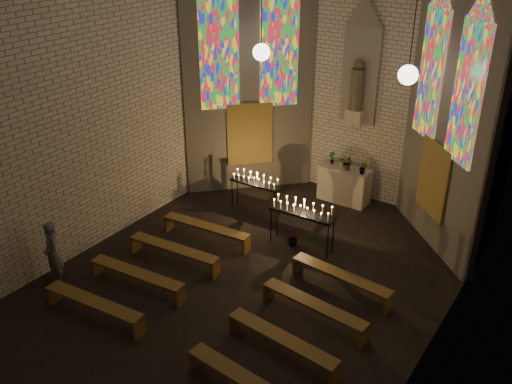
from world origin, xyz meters
TOP-DOWN VIEW (x-y plane):
  - floor at (0.00, 0.00)m, footprint 12.00×12.00m
  - room at (-0.00, 3.37)m, footprint 8.22×12.43m
  - altar at (0.00, 5.45)m, footprint 1.40×0.60m
  - flower_vase_left at (-0.46, 5.51)m, footprint 0.22×0.18m
  - flower_vase_center at (0.07, 5.38)m, footprint 0.43×0.39m
  - flower_vase_right at (0.55, 5.36)m, footprint 0.24×0.21m
  - aisle_flower_pot at (0.04, 2.60)m, footprint 0.29×0.29m
  - votive_stand_left at (-1.71, 3.56)m, footprint 1.44×0.40m
  - votive_stand_right at (0.23, 2.66)m, footprint 1.64×0.47m
  - pew_left_0 at (-1.84, 1.58)m, footprint 2.35×0.53m
  - pew_right_0 at (1.84, 1.58)m, footprint 2.35×0.53m
  - pew_left_1 at (-1.84, 0.38)m, footprint 2.35×0.53m
  - pew_right_1 at (1.84, 0.38)m, footprint 2.35×0.53m
  - pew_left_2 at (-1.84, -0.82)m, footprint 2.35×0.53m
  - pew_right_2 at (1.84, -0.82)m, footprint 2.35×0.53m
  - pew_left_3 at (-1.84, -2.02)m, footprint 2.35×0.53m
  - pew_right_3 at (1.84, -2.02)m, footprint 2.35×0.53m
  - visitor at (-3.50, -1.63)m, footprint 0.64×0.53m

SIDE VIEW (x-z plane):
  - floor at x=0.00m, z-range 0.00..0.00m
  - aisle_flower_pot at x=0.04m, z-range 0.00..0.42m
  - pew_left_0 at x=-1.84m, z-range 0.14..0.59m
  - pew_right_0 at x=1.84m, z-range 0.14..0.59m
  - pew_left_1 at x=-1.84m, z-range 0.14..0.59m
  - pew_right_1 at x=1.84m, z-range 0.14..0.59m
  - pew_left_2 at x=-1.84m, z-range 0.14..0.59m
  - pew_right_2 at x=1.84m, z-range 0.14..0.59m
  - pew_left_3 at x=-1.84m, z-range 0.14..0.59m
  - pew_right_3 at x=1.84m, z-range 0.14..0.59m
  - altar at x=0.00m, z-range 0.00..1.00m
  - visitor at x=-3.50m, z-range 0.00..1.50m
  - votive_stand_left at x=-1.71m, z-range 0.38..1.43m
  - votive_stand_right at x=0.23m, z-range 0.43..1.62m
  - flower_vase_left at x=-0.46m, z-range 1.00..1.37m
  - flower_vase_right at x=0.55m, z-range 1.00..1.37m
  - flower_vase_center at x=0.07m, z-range 1.00..1.42m
  - room at x=0.00m, z-range 0.21..7.22m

